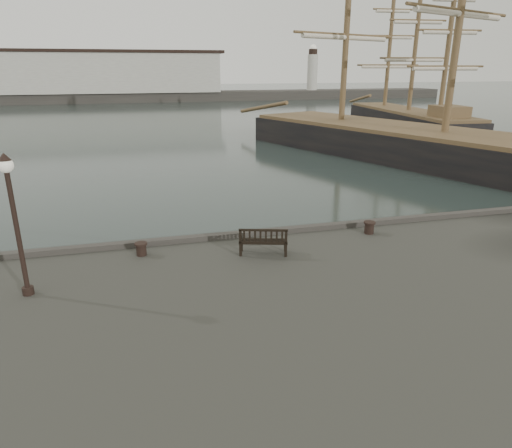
# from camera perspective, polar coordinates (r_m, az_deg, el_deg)

# --- Properties ---
(ground) EXTENTS (400.00, 400.00, 0.00)m
(ground) POSITION_cam_1_polar(r_m,az_deg,el_deg) (16.77, 0.57, -6.17)
(ground) COLOR black
(ground) RESTS_ON ground
(breakwater) EXTENTS (140.00, 9.50, 12.20)m
(breakwater) POSITION_cam_1_polar(r_m,az_deg,el_deg) (106.67, -15.79, 16.79)
(breakwater) COLOR #383530
(breakwater) RESTS_ON ground
(bench) EXTENTS (1.59, 0.93, 0.87)m
(bench) POSITION_cam_1_polar(r_m,az_deg,el_deg) (14.30, 0.91, -2.74)
(bench) COLOR black
(bench) RESTS_ON quay
(bollard_left) EXTENTS (0.42, 0.42, 0.41)m
(bollard_left) POSITION_cam_1_polar(r_m,az_deg,el_deg) (14.68, -14.15, -3.05)
(bollard_left) COLOR black
(bollard_left) RESTS_ON quay
(bollard_right) EXTENTS (0.52, 0.52, 0.43)m
(bollard_right) POSITION_cam_1_polar(r_m,az_deg,el_deg) (16.57, 13.97, -0.44)
(bollard_right) COLOR black
(bollard_right) RESTS_ON quay
(lamp_post) EXTENTS (0.37, 0.37, 3.69)m
(lamp_post) POSITION_cam_1_polar(r_m,az_deg,el_deg) (12.53, -28.10, 1.89)
(lamp_post) COLOR black
(lamp_post) RESTS_ON quay
(tall_ship_main) EXTENTS (20.87, 38.00, 28.39)m
(tall_ship_main) POSITION_cam_1_polar(r_m,az_deg,el_deg) (38.00, 22.17, 7.90)
(tall_ship_main) COLOR black
(tall_ship_main) RESTS_ON ground
(tall_ship_far) EXTENTS (7.53, 24.64, 20.79)m
(tall_ship_far) POSITION_cam_1_polar(r_m,az_deg,el_deg) (58.82, 18.38, 11.78)
(tall_ship_far) COLOR black
(tall_ship_far) RESTS_ON ground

